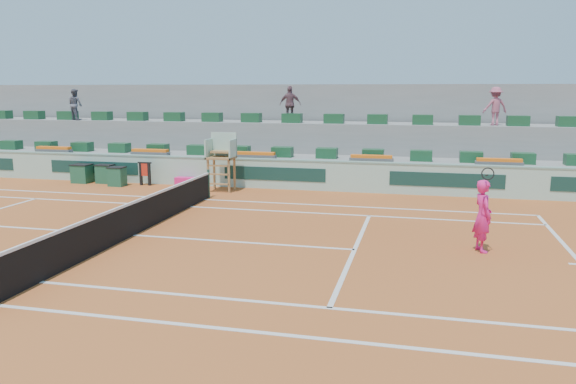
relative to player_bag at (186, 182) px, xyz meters
name	(u,v)px	position (x,y,z in m)	size (l,w,h in m)	color
ground	(134,235)	(1.91, -8.09, -0.20)	(90.00, 90.00, 0.00)	#9C491E
seating_tier_lower	(246,166)	(1.91, 2.61, 0.40)	(36.00, 4.00, 1.20)	gray
seating_tier_upper	(255,148)	(1.91, 4.21, 1.10)	(36.00, 2.40, 2.60)	gray
stadium_back_wall	(264,128)	(1.91, 5.81, 2.00)	(36.00, 0.40, 4.40)	gray
player_bag	(186,182)	(0.00, 0.00, 0.00)	(0.89, 0.40, 0.40)	#F8207F
spectator_left	(75,104)	(-7.43, 3.36, 3.19)	(0.77, 0.60, 1.58)	#545562
spectator_mid	(290,104)	(3.78, 3.76, 3.26)	(1.01, 0.42, 1.72)	#6D4851
spectator_right	(495,106)	(12.96, 3.77, 3.23)	(1.07, 0.62, 1.66)	#A7536A
court_lines	(134,235)	(1.91, -8.09, -0.19)	(23.89, 11.09, 0.01)	silver
tennis_net	(133,218)	(1.91, -8.09, 0.33)	(0.10, 11.97, 1.10)	black
advertising_hoarding	(231,172)	(1.93, 0.40, 0.44)	(36.00, 0.34, 1.26)	#9EC6B4
umpire_chair	(222,154)	(1.91, -0.60, 1.34)	(1.10, 0.90, 2.40)	olive
seat_row_lower	(239,151)	(1.91, 1.71, 1.22)	(32.90, 0.60, 0.44)	#184827
seat_row_upper	(251,118)	(1.91, 3.61, 2.62)	(32.90, 0.60, 0.44)	#184827
flower_planters	(202,154)	(0.41, 0.91, 1.14)	(26.80, 0.36, 0.28)	#525252
drink_cooler_a	(117,176)	(-2.95, -0.59, 0.22)	(0.69, 0.60, 0.84)	#1A5036
drink_cooler_b	(106,174)	(-3.86, 0.01, 0.22)	(0.76, 0.65, 0.84)	#1A5036
drink_cooler_c	(82,173)	(-4.95, -0.17, 0.22)	(0.82, 0.71, 0.84)	#1A5036
towel_rack	(145,172)	(-1.83, -0.17, 0.41)	(0.63, 0.11, 1.03)	black
tennis_player	(483,216)	(11.53, -7.45, 0.75)	(0.64, 0.96, 2.28)	#F8207F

